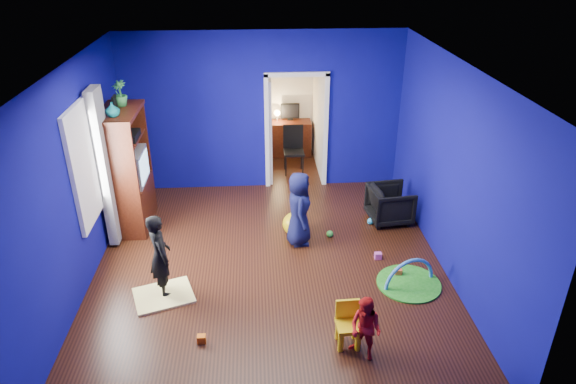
{
  "coord_description": "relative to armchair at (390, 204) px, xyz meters",
  "views": [
    {
      "loc": [
        -0.15,
        -6.14,
        4.33
      ],
      "look_at": [
        0.29,
        0.4,
        1.02
      ],
      "focal_mm": 32.0,
      "sensor_mm": 36.0,
      "label": 1
    }
  ],
  "objects": [
    {
      "name": "yellow_blanket",
      "position": [
        -3.49,
        -1.81,
        -0.29
      ],
      "size": [
        0.9,
        0.81,
        0.03
      ],
      "primitive_type": "cube",
      "rotation": [
        0.0,
        0.0,
        0.33
      ],
      "color": "#F2E07A",
      "rests_on": "floor"
    },
    {
      "name": "toy_4",
      "position": [
        -0.44,
        -1.12,
        -0.26
      ],
      "size": [
        0.1,
        0.08,
        0.1
      ],
      "primitive_type": "cube",
      "color": "#D04EA4",
      "rests_on": "floor"
    },
    {
      "name": "study_desk",
      "position": [
        -1.45,
        3.01,
        0.07
      ],
      "size": [
        0.88,
        0.44,
        0.75
      ],
      "primitive_type": "cube",
      "color": "#3D140A",
      "rests_on": "floor"
    },
    {
      "name": "wall_back",
      "position": [
        -2.05,
        1.5,
        1.14
      ],
      "size": [
        5.0,
        0.02,
        2.9
      ],
      "primitive_type": "cube",
      "color": "#0B0A70",
      "rests_on": "floor"
    },
    {
      "name": "toy_0",
      "position": [
        -0.25,
        -1.55,
        -0.26
      ],
      "size": [
        0.1,
        0.08,
        0.1
      ],
      "primitive_type": "cube",
      "color": "#EA4E27",
      "rests_on": "floor"
    },
    {
      "name": "book_shelf",
      "position": [
        -1.45,
        3.12,
        1.71
      ],
      "size": [
        0.88,
        0.24,
        0.04
      ],
      "primitive_type": "cube",
      "color": "white",
      "rests_on": "study_desk"
    },
    {
      "name": "curtain",
      "position": [
        -4.42,
        -0.35,
        0.94
      ],
      "size": [
        0.14,
        0.42,
        2.4
      ],
      "primitive_type": "cube",
      "color": "slate",
      "rests_on": "floor"
    },
    {
      "name": "wall_left",
      "position": [
        -4.55,
        -1.25,
        1.14
      ],
      "size": [
        0.02,
        5.5,
        2.9
      ],
      "primitive_type": "cube",
      "color": "#0B0A70",
      "rests_on": "floor"
    },
    {
      "name": "play_mat",
      "position": [
        -0.15,
        -1.77,
        -0.3
      ],
      "size": [
        0.88,
        0.88,
        0.02
      ],
      "primitive_type": "cylinder",
      "color": "#379321",
      "rests_on": "floor"
    },
    {
      "name": "crt_tv",
      "position": [
        -4.21,
        0.19,
        0.71
      ],
      "size": [
        0.46,
        0.7,
        0.54
      ],
      "primitive_type": "cube",
      "color": "silver",
      "rests_on": "tv_armoire"
    },
    {
      "name": "wall_front",
      "position": [
        -2.05,
        -4.0,
        1.14
      ],
      "size": [
        5.0,
        0.02,
        2.9
      ],
      "primitive_type": "cube",
      "color": "#0B0A70",
      "rests_on": "floor"
    },
    {
      "name": "child_black",
      "position": [
        -3.49,
        -1.71,
        0.28
      ],
      "size": [
        0.44,
        0.51,
        1.18
      ],
      "primitive_type": "imported",
      "rotation": [
        0.0,
        0.0,
        2.0
      ],
      "color": "black",
      "rests_on": "floor"
    },
    {
      "name": "hopper_ball",
      "position": [
        -1.63,
        -0.33,
        -0.12
      ],
      "size": [
        0.37,
        0.37,
        0.37
      ],
      "primitive_type": "sphere",
      "color": "yellow",
      "rests_on": "floor"
    },
    {
      "name": "armchair",
      "position": [
        0.0,
        0.0,
        0.0
      ],
      "size": [
        0.75,
        0.73,
        0.62
      ],
      "primitive_type": "imported",
      "rotation": [
        0.0,
        0.0,
        1.68
      ],
      "color": "black",
      "rests_on": "floor"
    },
    {
      "name": "potted_plant",
      "position": [
        -4.25,
        0.41,
        1.85
      ],
      "size": [
        0.29,
        0.29,
        0.39
      ],
      "primitive_type": "imported",
      "rotation": [
        0.0,
        0.0,
        -0.43
      ],
      "color": "green",
      "rests_on": "tv_armoire"
    },
    {
      "name": "desk_monitor",
      "position": [
        -1.45,
        3.13,
        0.64
      ],
      "size": [
        0.4,
        0.05,
        0.32
      ],
      "primitive_type": "cube",
      "color": "black",
      "rests_on": "study_desk"
    },
    {
      "name": "vase",
      "position": [
        -4.25,
        -0.11,
        1.76
      ],
      "size": [
        0.23,
        0.23,
        0.21
      ],
      "primitive_type": "imported",
      "rotation": [
        0.0,
        0.0,
        -0.15
      ],
      "color": "#0C5662",
      "rests_on": "tv_armoire"
    },
    {
      "name": "floor",
      "position": [
        -2.05,
        -1.25,
        -0.31
      ],
      "size": [
        5.0,
        5.5,
        0.01
      ],
      "primitive_type": "cube",
      "color": "black",
      "rests_on": "ground"
    },
    {
      "name": "toy_3",
      "position": [
        -1.07,
        -0.46,
        -0.25
      ],
      "size": [
        0.11,
        0.11,
        0.11
      ],
      "primitive_type": "sphere",
      "color": "green",
      "rests_on": "floor"
    },
    {
      "name": "toy_2",
      "position": [
        -2.91,
        -2.71,
        -0.26
      ],
      "size": [
        0.1,
        0.08,
        0.1
      ],
      "primitive_type": "cube",
      "color": "#DE5D0B",
      "rests_on": "floor"
    },
    {
      "name": "toddler_red",
      "position": [
        -1.04,
        -3.05,
        0.09
      ],
      "size": [
        0.49,
        0.49,
        0.8
      ],
      "primitive_type": "imported",
      "rotation": [
        0.0,
        0.0,
        -0.78
      ],
      "color": "red",
      "rests_on": "floor"
    },
    {
      "name": "alcove",
      "position": [
        -1.45,
        2.37,
        0.94
      ],
      "size": [
        1.0,
        1.75,
        2.5
      ],
      "primitive_type": null,
      "color": "silver",
      "rests_on": "floor"
    },
    {
      "name": "desk_lamp",
      "position": [
        -1.73,
        3.07,
        0.62
      ],
      "size": [
        0.14,
        0.14,
        0.14
      ],
      "primitive_type": "sphere",
      "color": "#FFD88C",
      "rests_on": "study_desk"
    },
    {
      "name": "folding_chair",
      "position": [
        -1.45,
        2.05,
        0.15
      ],
      "size": [
        0.4,
        0.4,
        0.92
      ],
      "primitive_type": "cube",
      "color": "black",
      "rests_on": "floor"
    },
    {
      "name": "child_navy",
      "position": [
        -1.58,
        -0.58,
        0.28
      ],
      "size": [
        0.38,
        0.58,
        1.19
      ],
      "primitive_type": "imported",
      "rotation": [
        0.0,
        0.0,
        1.58
      ],
      "color": "#10163B",
      "rests_on": "floor"
    },
    {
      "name": "tv_armoire",
      "position": [
        -4.25,
        0.19,
        0.67
      ],
      "size": [
        0.58,
        1.14,
        1.96
      ],
      "primitive_type": "cube",
      "color": "#3C190A",
      "rests_on": "floor"
    },
    {
      "name": "kid_chair",
      "position": [
        -1.19,
        -2.85,
        -0.06
      ],
      "size": [
        0.29,
        0.29,
        0.5
      ],
      "primitive_type": "cube",
      "rotation": [
        0.0,
        0.0,
        0.04
      ],
      "color": "yellow",
      "rests_on": "floor"
    },
    {
      "name": "toy_1",
      "position": [
        -0.33,
        -0.1,
        -0.25
      ],
      "size": [
        0.11,
        0.11,
        0.11
      ],
      "primitive_type": "sphere",
      "color": "#29B0ED",
      "rests_on": "floor"
    },
    {
      "name": "window_left",
      "position": [
        -4.54,
        -0.9,
        1.24
      ],
      "size": [
        0.03,
        0.95,
        1.55
      ],
      "primitive_type": "cube",
      "color": "white",
      "rests_on": "wall_left"
    },
    {
      "name": "wall_right",
      "position": [
        0.45,
        -1.25,
        1.14
      ],
      "size": [
        0.02,
        5.5,
        2.9
      ],
      "primitive_type": "cube",
      "color": "#0B0A70",
      "rests_on": "floor"
    },
    {
      "name": "toy_arch",
      "position": [
        -0.15,
        -1.77,
        -0.29
      ],
      "size": [
        0.76,
        0.3,
        0.79
      ],
      "primitive_type": "torus",
      "rotation": [
        1.57,
        0.0,
        0.33
      ],
      "color": "#3F8CD8",
      "rests_on": "floor"
    },
    {
      "name": "ceiling",
      "position": [
        -2.05,
        -1.25,
        2.59
      ],
      "size": [
        5.0,
        5.5,
        0.01
      ],
      "primitive_type": "cube",
      "color": "white",
      "rests_on": "wall_back"
    },
    {
      "name": "doorway",
      "position": [
        -1.45,
        1.5,
        0.74
      ],
      "size": [
        1.16,
        0.1,
        2.1
      ],
      "primitive_type": "cube",
      "color": "white",
      "rests_on": "floor"
    }
  ]
}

